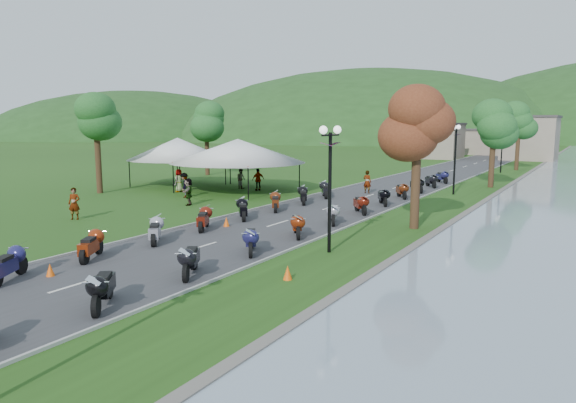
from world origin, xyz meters
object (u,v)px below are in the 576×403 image
Objects in this scene: vendor_tent_main at (238,165)px; pedestrian_a at (75,220)px; pedestrian_b at (241,189)px; pedestrian_c at (185,197)px.

pedestrian_a is (-0.34, -14.18, -2.00)m from vendor_tent_main.
pedestrian_b is (-0.75, 1.36, -2.00)m from vendor_tent_main.
pedestrian_a is 1.09× the size of pedestrian_b.
pedestrian_a is at bearing -91.38° from vendor_tent_main.
vendor_tent_main is at bearing 59.70° from pedestrian_a.
pedestrian_a is 1.00× the size of pedestrian_c.
pedestrian_c is at bearing -103.53° from vendor_tent_main.
vendor_tent_main reaches higher than pedestrian_b.
pedestrian_c is at bearing 104.39° from pedestrian_b.
pedestrian_a is 15.54m from pedestrian_b.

